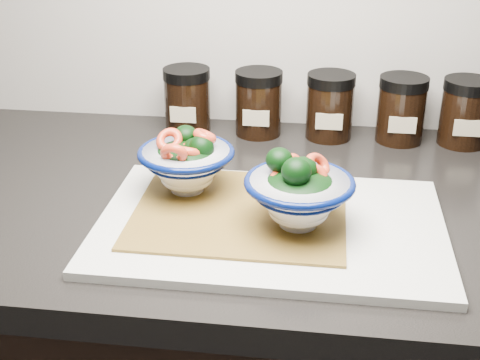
# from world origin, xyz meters

# --- Properties ---
(countertop) EXTENTS (3.50, 0.60, 0.04)m
(countertop) POSITION_xyz_m (0.00, 1.45, 0.88)
(countertop) COLOR black
(countertop) RESTS_ON cabinet
(cutting_board) EXTENTS (0.45, 0.30, 0.01)m
(cutting_board) POSITION_xyz_m (-0.18, 1.35, 0.91)
(cutting_board) COLOR silver
(cutting_board) RESTS_ON countertop
(bamboo_mat) EXTENTS (0.28, 0.24, 0.00)m
(bamboo_mat) POSITION_xyz_m (-0.22, 1.37, 0.91)
(bamboo_mat) COLOR olive
(bamboo_mat) RESTS_ON cutting_board
(bowl_left) EXTENTS (0.14, 0.14, 0.10)m
(bowl_left) POSITION_xyz_m (-0.30, 1.42, 0.96)
(bowl_left) COLOR white
(bowl_left) RESTS_ON bamboo_mat
(bowl_right) EXTENTS (0.14, 0.14, 0.10)m
(bowl_right) POSITION_xyz_m (-0.14, 1.35, 0.96)
(bowl_right) COLOR white
(bowl_right) RESTS_ON bamboo_mat
(spice_jar_a) EXTENTS (0.08, 0.08, 0.11)m
(spice_jar_a) POSITION_xyz_m (-0.36, 1.69, 0.96)
(spice_jar_a) COLOR black
(spice_jar_a) RESTS_ON countertop
(spice_jar_b) EXTENTS (0.08, 0.08, 0.11)m
(spice_jar_b) POSITION_xyz_m (-0.23, 1.69, 0.96)
(spice_jar_b) COLOR black
(spice_jar_b) RESTS_ON countertop
(spice_jar_c) EXTENTS (0.08, 0.08, 0.11)m
(spice_jar_c) POSITION_xyz_m (-0.11, 1.69, 0.96)
(spice_jar_c) COLOR black
(spice_jar_c) RESTS_ON countertop
(spice_jar_d) EXTENTS (0.08, 0.08, 0.11)m
(spice_jar_d) POSITION_xyz_m (0.01, 1.69, 0.96)
(spice_jar_d) COLOR black
(spice_jar_d) RESTS_ON countertop
(spice_jar_e) EXTENTS (0.08, 0.08, 0.11)m
(spice_jar_e) POSITION_xyz_m (0.12, 1.69, 0.96)
(spice_jar_e) COLOR black
(spice_jar_e) RESTS_ON countertop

